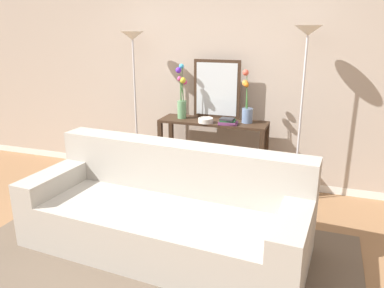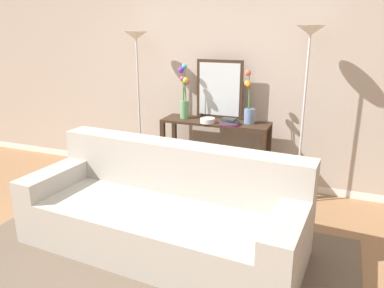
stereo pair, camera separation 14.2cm
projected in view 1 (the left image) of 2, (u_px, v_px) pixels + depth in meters
name	position (u px, v px, depth m)	size (l,w,h in m)	color
ground_plane	(146.00, 274.00, 3.06)	(16.00, 16.00, 0.02)	#936B47
back_wall	(221.00, 66.00, 4.60)	(12.00, 0.15, 2.89)	white
area_rug	(159.00, 254.00, 3.30)	(3.32, 1.75, 0.01)	brown
couch	(167.00, 214.00, 3.36)	(2.52, 1.15, 0.88)	#ADA89E
console_table	(213.00, 143.00, 4.49)	(1.25, 0.38, 0.85)	#382619
floor_lamp_left	(134.00, 66.00, 4.53)	(0.28, 0.28, 1.85)	silver
floor_lamp_right	(305.00, 67.00, 3.89)	(0.28, 0.28, 1.91)	silver
wall_mirror	(217.00, 89.00, 4.46)	(0.56, 0.02, 0.68)	#382619
vase_tall_flowers	(182.00, 97.00, 4.45)	(0.13, 0.13, 0.64)	#669E6B
vase_short_flowers	(247.00, 106.00, 4.26)	(0.13, 0.12, 0.60)	#6B84AD
fruit_bowl	(206.00, 120.00, 4.31)	(0.17, 0.17, 0.06)	silver
book_stack	(228.00, 122.00, 4.23)	(0.23, 0.17, 0.07)	#6B3360
book_row_under_console	(186.00, 181.00, 4.75)	(0.36, 0.18, 0.13)	slate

